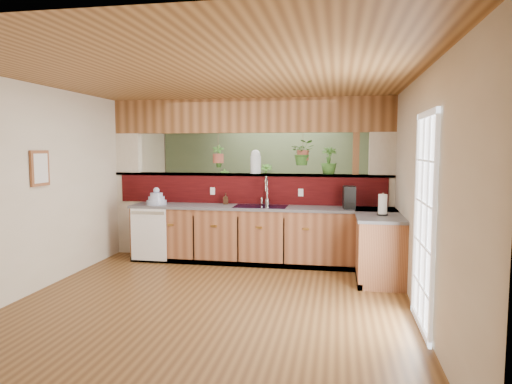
% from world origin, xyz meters
% --- Properties ---
extents(ground, '(4.60, 7.00, 0.01)m').
position_xyz_m(ground, '(0.00, 0.00, 0.00)').
color(ground, brown).
rests_on(ground, ground).
extents(ceiling, '(4.60, 7.00, 0.01)m').
position_xyz_m(ceiling, '(0.00, 0.00, 2.60)').
color(ceiling, brown).
rests_on(ceiling, ground).
extents(wall_back, '(4.60, 0.02, 2.60)m').
position_xyz_m(wall_back, '(0.00, 3.50, 1.30)').
color(wall_back, beige).
rests_on(wall_back, ground).
extents(wall_front, '(4.60, 0.02, 2.60)m').
position_xyz_m(wall_front, '(0.00, -3.50, 1.30)').
color(wall_front, beige).
rests_on(wall_front, ground).
extents(wall_left, '(0.02, 7.00, 2.60)m').
position_xyz_m(wall_left, '(-2.30, 0.00, 1.30)').
color(wall_left, beige).
rests_on(wall_left, ground).
extents(wall_right, '(0.02, 7.00, 2.60)m').
position_xyz_m(wall_right, '(2.30, 0.00, 1.30)').
color(wall_right, beige).
rests_on(wall_right, ground).
extents(pass_through_partition, '(4.60, 0.21, 2.60)m').
position_xyz_m(pass_through_partition, '(0.03, 1.35, 1.19)').
color(pass_through_partition, beige).
rests_on(pass_through_partition, ground).
extents(pass_through_ledge, '(4.60, 0.21, 0.04)m').
position_xyz_m(pass_through_ledge, '(0.00, 1.35, 1.37)').
color(pass_through_ledge, brown).
rests_on(pass_through_ledge, ground).
extents(header_beam, '(4.60, 0.15, 0.55)m').
position_xyz_m(header_beam, '(0.00, 1.35, 2.33)').
color(header_beam, brown).
rests_on(header_beam, ground).
extents(sage_backwall, '(4.55, 0.02, 2.55)m').
position_xyz_m(sage_backwall, '(0.00, 3.48, 1.30)').
color(sage_backwall, '#4E5F41').
rests_on(sage_backwall, ground).
extents(countertop, '(4.14, 1.52, 0.90)m').
position_xyz_m(countertop, '(0.84, 0.87, 0.45)').
color(countertop, brown).
rests_on(countertop, ground).
extents(dishwasher, '(0.58, 0.03, 0.82)m').
position_xyz_m(dishwasher, '(-1.48, 0.66, 0.46)').
color(dishwasher, white).
rests_on(dishwasher, ground).
extents(navy_sink, '(0.82, 0.50, 0.18)m').
position_xyz_m(navy_sink, '(0.25, 0.98, 0.82)').
color(navy_sink, black).
rests_on(navy_sink, countertop).
extents(french_door, '(0.06, 1.02, 2.16)m').
position_xyz_m(french_door, '(2.27, -1.30, 1.05)').
color(french_door, white).
rests_on(french_door, ground).
extents(framed_print, '(0.04, 0.35, 0.45)m').
position_xyz_m(framed_print, '(-2.27, -0.80, 1.55)').
color(framed_print, brown).
rests_on(framed_print, wall_left).
extents(faucet, '(0.20, 0.20, 0.47)m').
position_xyz_m(faucet, '(0.32, 1.13, 1.15)').
color(faucet, '#B7B7B2').
rests_on(faucet, countertop).
extents(dish_stack, '(0.32, 0.32, 0.28)m').
position_xyz_m(dish_stack, '(-1.43, 0.90, 0.99)').
color(dish_stack, '#9EABCD').
rests_on(dish_stack, countertop).
extents(soap_dispenser, '(0.10, 0.10, 0.18)m').
position_xyz_m(soap_dispenser, '(-0.35, 1.14, 0.99)').
color(soap_dispenser, '#3C2415').
rests_on(soap_dispenser, countertop).
extents(coffee_maker, '(0.18, 0.30, 0.33)m').
position_xyz_m(coffee_maker, '(1.60, 0.97, 1.05)').
color(coffee_maker, black).
rests_on(coffee_maker, countertop).
extents(paper_towel, '(0.14, 0.14, 0.31)m').
position_xyz_m(paper_towel, '(2.03, 0.33, 1.04)').
color(paper_towel, black).
rests_on(paper_towel, countertop).
extents(glass_jar, '(0.17, 0.17, 0.39)m').
position_xyz_m(glass_jar, '(0.10, 1.35, 1.58)').
color(glass_jar, silver).
rests_on(glass_jar, pass_through_ledge).
extents(ledge_plant_right, '(0.28, 0.28, 0.43)m').
position_xyz_m(ledge_plant_right, '(1.28, 1.35, 1.61)').
color(ledge_plant_right, '#316021').
rests_on(ledge_plant_right, pass_through_ledge).
extents(hanging_plant_a, '(0.21, 0.18, 0.49)m').
position_xyz_m(hanging_plant_a, '(-0.52, 1.35, 1.79)').
color(hanging_plant_a, brown).
rests_on(hanging_plant_a, header_beam).
extents(hanging_plant_b, '(0.38, 0.34, 0.52)m').
position_xyz_m(hanging_plant_b, '(0.87, 1.35, 1.91)').
color(hanging_plant_b, brown).
rests_on(hanging_plant_b, header_beam).
extents(shelving_console, '(1.55, 0.89, 1.00)m').
position_xyz_m(shelving_console, '(-0.29, 3.25, 0.50)').
color(shelving_console, black).
rests_on(shelving_console, ground).
extents(shelf_plant_a, '(0.23, 0.20, 0.37)m').
position_xyz_m(shelf_plant_a, '(-0.89, 3.25, 1.19)').
color(shelf_plant_a, '#316021').
rests_on(shelf_plant_a, shelving_console).
extents(shelf_plant_b, '(0.29, 0.29, 0.48)m').
position_xyz_m(shelf_plant_b, '(-0.03, 3.25, 1.24)').
color(shelf_plant_b, '#316021').
rests_on(shelf_plant_b, shelving_console).
extents(floor_plant, '(0.70, 0.63, 0.72)m').
position_xyz_m(floor_plant, '(1.34, 2.66, 0.36)').
color(floor_plant, '#316021').
rests_on(floor_plant, ground).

